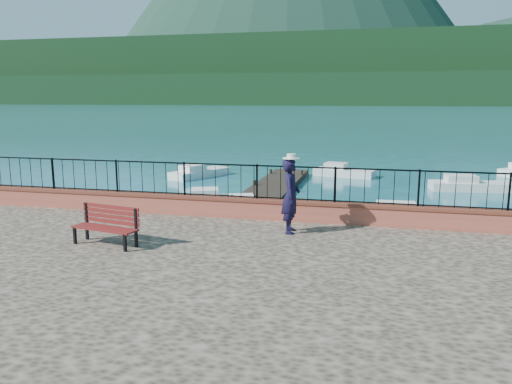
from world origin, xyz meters
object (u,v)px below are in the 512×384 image
at_px(boat_3, 200,170).
at_px(boat_2, 474,183).
at_px(boat_0, 216,197).
at_px(boat_1, 413,213).
at_px(boat_4, 344,170).
at_px(person, 291,196).
at_px(park_bench, 106,233).

bearing_deg(boat_3, boat_2, -67.36).
xyz_separation_m(boat_0, boat_2, (11.47, 6.58, 0.00)).
relative_size(boat_1, boat_2, 0.97).
bearing_deg(boat_4, boat_0, -103.28).
bearing_deg(boat_3, person, -126.20).
bearing_deg(boat_1, person, -121.87).
distance_m(park_bench, boat_4, 20.09).
bearing_deg(park_bench, person, 38.67).
xyz_separation_m(boat_0, boat_1, (8.05, -1.22, 0.00)).
height_order(boat_2, boat_3, same).
distance_m(boat_1, boat_3, 14.43).
bearing_deg(boat_1, park_bench, -134.73).
height_order(boat_0, boat_3, same).
height_order(person, boat_0, person).
bearing_deg(person, boat_1, -32.10).
bearing_deg(boat_4, park_bench, -89.31).
relative_size(boat_0, boat_1, 0.80).
xyz_separation_m(person, boat_0, (-4.54, 7.75, -1.76)).
bearing_deg(boat_4, boat_2, -12.20).
bearing_deg(boat_3, park_bench, -141.01).
bearing_deg(boat_2, boat_0, -157.08).
height_order(park_bench, person, person).
bearing_deg(boat_1, boat_2, 62.70).
relative_size(person, boat_0, 0.59).
bearing_deg(boat_2, boat_3, 169.60).
relative_size(boat_2, boat_3, 1.08).
xyz_separation_m(boat_2, boat_4, (-6.64, 3.14, 0.00)).
relative_size(person, boat_2, 0.46).
distance_m(person, boat_2, 16.01).
height_order(boat_0, boat_1, same).
relative_size(boat_1, boat_4, 1.15).
distance_m(boat_1, boat_4, 11.41).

